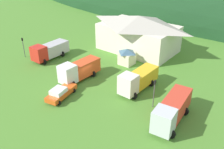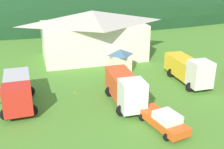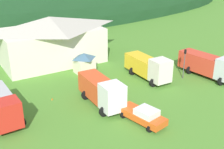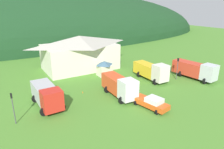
{
  "view_description": "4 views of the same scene",
  "coord_description": "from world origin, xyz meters",
  "px_view_note": "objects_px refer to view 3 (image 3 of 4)",
  "views": [
    {
      "loc": [
        24.89,
        -24.63,
        19.55
      ],
      "look_at": [
        4.37,
        1.59,
        1.75
      ],
      "focal_mm": 39.61,
      "sensor_mm": 36.0,
      "label": 1
    },
    {
      "loc": [
        -9.05,
        -24.19,
        12.79
      ],
      "look_at": [
        -0.92,
        3.31,
        1.82
      ],
      "focal_mm": 44.36,
      "sensor_mm": 36.0,
      "label": 2
    },
    {
      "loc": [
        -14.83,
        -25.41,
        15.49
      ],
      "look_at": [
        2.54,
        2.64,
        1.88
      ],
      "focal_mm": 46.36,
      "sensor_mm": 36.0,
      "label": 3
    },
    {
      "loc": [
        -16.37,
        -24.4,
        13.41
      ],
      "look_at": [
        0.82,
        4.3,
        1.84
      ],
      "focal_mm": 32.88,
      "sensor_mm": 36.0,
      "label": 4
    }
  ],
  "objects_px": {
    "depot_building": "(51,39)",
    "crane_truck_red": "(0,105)",
    "traffic_light_east": "(184,61)",
    "play_shed_cream": "(84,63)",
    "heavy_rig_striped": "(149,67)",
    "tow_truck_silver": "(209,65)",
    "heavy_rig_white": "(102,90)",
    "service_pickup_orange": "(143,115)",
    "traffic_cone_near_pickup": "(52,100)"
  },
  "relations": [
    {
      "from": "heavy_rig_striped",
      "to": "tow_truck_silver",
      "type": "relative_size",
      "value": 0.91
    },
    {
      "from": "heavy_rig_striped",
      "to": "service_pickup_orange",
      "type": "relative_size",
      "value": 1.41
    },
    {
      "from": "heavy_rig_white",
      "to": "service_pickup_orange",
      "type": "relative_size",
      "value": 1.35
    },
    {
      "from": "crane_truck_red",
      "to": "heavy_rig_striped",
      "type": "height_order",
      "value": "heavy_rig_striped"
    },
    {
      "from": "play_shed_cream",
      "to": "crane_truck_red",
      "type": "distance_m",
      "value": 14.67
    },
    {
      "from": "play_shed_cream",
      "to": "tow_truck_silver",
      "type": "relative_size",
      "value": 0.35
    },
    {
      "from": "depot_building",
      "to": "heavy_rig_striped",
      "type": "relative_size",
      "value": 2.08
    },
    {
      "from": "crane_truck_red",
      "to": "service_pickup_orange",
      "type": "xyz_separation_m",
      "value": [
        11.84,
        -7.76,
        -0.88
      ]
    },
    {
      "from": "crane_truck_red",
      "to": "service_pickup_orange",
      "type": "height_order",
      "value": "crane_truck_red"
    },
    {
      "from": "depot_building",
      "to": "traffic_cone_near_pickup",
      "type": "xyz_separation_m",
      "value": [
        -4.83,
        -12.4,
        -3.66
      ]
    },
    {
      "from": "heavy_rig_striped",
      "to": "traffic_cone_near_pickup",
      "type": "xyz_separation_m",
      "value": [
        -13.36,
        0.94,
        -1.76
      ]
    },
    {
      "from": "depot_building",
      "to": "crane_truck_red",
      "type": "distance_m",
      "value": 17.73
    },
    {
      "from": "play_shed_cream",
      "to": "heavy_rig_striped",
      "type": "height_order",
      "value": "heavy_rig_striped"
    },
    {
      "from": "depot_building",
      "to": "heavy_rig_white",
      "type": "relative_size",
      "value": 2.17
    },
    {
      "from": "traffic_light_east",
      "to": "play_shed_cream",
      "type": "bearing_deg",
      "value": 139.95
    },
    {
      "from": "heavy_rig_striped",
      "to": "service_pickup_orange",
      "type": "height_order",
      "value": "heavy_rig_striped"
    },
    {
      "from": "traffic_light_east",
      "to": "crane_truck_red",
      "type": "bearing_deg",
      "value": 175.78
    },
    {
      "from": "tow_truck_silver",
      "to": "service_pickup_orange",
      "type": "relative_size",
      "value": 1.54
    },
    {
      "from": "play_shed_cream",
      "to": "service_pickup_orange",
      "type": "relative_size",
      "value": 0.54
    },
    {
      "from": "play_shed_cream",
      "to": "crane_truck_red",
      "type": "relative_size",
      "value": 0.4
    },
    {
      "from": "crane_truck_red",
      "to": "play_shed_cream",
      "type": "bearing_deg",
      "value": 117.23
    },
    {
      "from": "heavy_rig_white",
      "to": "traffic_light_east",
      "type": "relative_size",
      "value": 1.79
    },
    {
      "from": "service_pickup_orange",
      "to": "traffic_light_east",
      "type": "height_order",
      "value": "traffic_light_east"
    },
    {
      "from": "crane_truck_red",
      "to": "heavy_rig_white",
      "type": "bearing_deg",
      "value": 74.66
    },
    {
      "from": "play_shed_cream",
      "to": "traffic_cone_near_pickup",
      "type": "bearing_deg",
      "value": -141.84
    },
    {
      "from": "heavy_rig_striped",
      "to": "tow_truck_silver",
      "type": "bearing_deg",
      "value": 63.69
    },
    {
      "from": "heavy_rig_white",
      "to": "traffic_cone_near_pickup",
      "type": "height_order",
      "value": "heavy_rig_white"
    },
    {
      "from": "depot_building",
      "to": "heavy_rig_striped",
      "type": "bearing_deg",
      "value": -57.38
    },
    {
      "from": "depot_building",
      "to": "tow_truck_silver",
      "type": "height_order",
      "value": "depot_building"
    },
    {
      "from": "play_shed_cream",
      "to": "traffic_light_east",
      "type": "height_order",
      "value": "traffic_light_east"
    },
    {
      "from": "traffic_light_east",
      "to": "service_pickup_orange",
      "type": "bearing_deg",
      "value": -152.22
    },
    {
      "from": "tow_truck_silver",
      "to": "crane_truck_red",
      "type": "bearing_deg",
      "value": -102.92
    },
    {
      "from": "depot_building",
      "to": "crane_truck_red",
      "type": "height_order",
      "value": "depot_building"
    },
    {
      "from": "depot_building",
      "to": "heavy_rig_white",
      "type": "height_order",
      "value": "depot_building"
    },
    {
      "from": "service_pickup_orange",
      "to": "heavy_rig_white",
      "type": "bearing_deg",
      "value": -174.24
    },
    {
      "from": "heavy_rig_striped",
      "to": "tow_truck_silver",
      "type": "height_order",
      "value": "heavy_rig_striped"
    },
    {
      "from": "traffic_cone_near_pickup",
      "to": "service_pickup_orange",
      "type": "bearing_deg",
      "value": -57.5
    },
    {
      "from": "play_shed_cream",
      "to": "tow_truck_silver",
      "type": "distance_m",
      "value": 17.11
    },
    {
      "from": "tow_truck_silver",
      "to": "traffic_cone_near_pickup",
      "type": "distance_m",
      "value": 21.31
    },
    {
      "from": "play_shed_cream",
      "to": "traffic_light_east",
      "type": "distance_m",
      "value": 13.71
    },
    {
      "from": "crane_truck_red",
      "to": "traffic_cone_near_pickup",
      "type": "height_order",
      "value": "crane_truck_red"
    },
    {
      "from": "heavy_rig_striped",
      "to": "depot_building",
      "type": "bearing_deg",
      "value": -146.39
    },
    {
      "from": "heavy_rig_white",
      "to": "traffic_cone_near_pickup",
      "type": "bearing_deg",
      "value": -131.52
    },
    {
      "from": "crane_truck_red",
      "to": "traffic_light_east",
      "type": "xyz_separation_m",
      "value": [
        23.31,
        -1.72,
        0.81
      ]
    },
    {
      "from": "heavy_rig_white",
      "to": "service_pickup_orange",
      "type": "distance_m",
      "value": 5.59
    },
    {
      "from": "crane_truck_red",
      "to": "service_pickup_orange",
      "type": "relative_size",
      "value": 1.37
    },
    {
      "from": "heavy_rig_striped",
      "to": "tow_truck_silver",
      "type": "xyz_separation_m",
      "value": [
        7.34,
        -3.79,
        0.04
      ]
    },
    {
      "from": "play_shed_cream",
      "to": "heavy_rig_striped",
      "type": "relative_size",
      "value": 0.39
    },
    {
      "from": "tow_truck_silver",
      "to": "heavy_rig_white",
      "type": "bearing_deg",
      "value": -98.42
    },
    {
      "from": "depot_building",
      "to": "traffic_light_east",
      "type": "relative_size",
      "value": 3.89
    }
  ]
}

